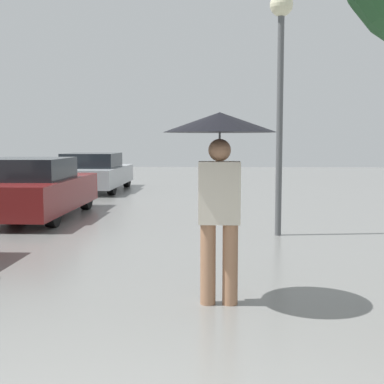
% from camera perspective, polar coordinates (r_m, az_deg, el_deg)
% --- Properties ---
extents(pedestrian, '(1.07, 1.07, 1.83)m').
position_cam_1_polar(pedestrian, '(5.02, 2.96, 4.36)').
color(pedestrian, '#9E7051').
rests_on(pedestrian, ground_plane).
extents(parked_car_middle, '(1.84, 4.09, 1.21)m').
position_cam_1_polar(parked_car_middle, '(11.39, -16.86, 0.29)').
color(parked_car_middle, maroon).
rests_on(parked_car_middle, ground_plane).
extents(parked_car_farthest, '(1.81, 4.28, 1.17)m').
position_cam_1_polar(parked_car_farthest, '(16.98, -10.45, 2.05)').
color(parked_car_farthest, '#9EA3A8').
rests_on(parked_car_farthest, ground_plane).
extents(street_lamp, '(0.37, 0.37, 3.91)m').
position_cam_1_polar(street_lamp, '(8.98, 9.43, 13.89)').
color(street_lamp, '#515456').
rests_on(street_lamp, ground_plane).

